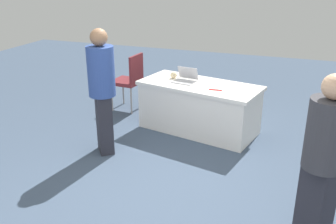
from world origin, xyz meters
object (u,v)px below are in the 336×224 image
(chair_tucked_left, at_px, (130,78))
(person_attendee_browsing, at_px, (323,156))
(table_foreground, at_px, (199,107))
(person_attendee_standing, at_px, (102,87))
(laptop_silver, at_px, (185,79))
(yarn_ball, at_px, (174,75))
(scissors_red, at_px, (216,90))

(chair_tucked_left, xyz_separation_m, person_attendee_browsing, (-2.97, 2.50, 0.31))
(person_attendee_browsing, bearing_deg, table_foreground, -8.38)
(person_attendee_standing, xyz_separation_m, laptop_silver, (-0.74, -1.14, -0.14))
(chair_tucked_left, relative_size, person_attendee_browsing, 0.62)
(person_attendee_browsing, xyz_separation_m, yarn_ball, (2.08, -2.19, -0.09))
(laptop_silver, bearing_deg, yarn_ball, -19.05)
(person_attendee_standing, height_order, person_attendee_browsing, person_attendee_standing)
(table_foreground, relative_size, chair_tucked_left, 1.93)
(laptop_silver, height_order, yarn_ball, laptop_silver)
(laptop_silver, xyz_separation_m, yarn_ball, (0.22, -0.12, 0.01))
(person_attendee_standing, bearing_deg, yarn_ball, -61.48)
(person_attendee_standing, distance_m, person_attendee_browsing, 2.76)
(table_foreground, distance_m, person_attendee_standing, 1.58)
(chair_tucked_left, relative_size, laptop_silver, 2.72)
(chair_tucked_left, height_order, yarn_ball, chair_tucked_left)
(laptop_silver, height_order, scissors_red, laptop_silver)
(person_attendee_standing, relative_size, scissors_red, 9.13)
(person_attendee_browsing, distance_m, yarn_ball, 3.02)
(table_foreground, xyz_separation_m, chair_tucked_left, (1.35, -0.45, 0.20))
(yarn_ball, bearing_deg, scissors_red, 154.28)
(person_attendee_browsing, height_order, yarn_ball, person_attendee_browsing)
(table_foreground, bearing_deg, laptop_silver, -7.15)
(yarn_ball, bearing_deg, person_attendee_standing, 67.47)
(table_foreground, xyz_separation_m, person_attendee_standing, (0.98, 1.11, 0.55))
(yarn_ball, bearing_deg, person_attendee_browsing, 133.53)
(chair_tucked_left, height_order, person_attendee_browsing, person_attendee_browsing)
(person_attendee_browsing, bearing_deg, scissors_red, -10.67)
(yarn_ball, bearing_deg, chair_tucked_left, -19.04)
(yarn_ball, height_order, scissors_red, yarn_ball)
(laptop_silver, xyz_separation_m, scissors_red, (-0.52, 0.24, -0.04))
(table_foreground, relative_size, yarn_ball, 18.53)
(table_foreground, xyz_separation_m, laptop_silver, (0.24, -0.03, 0.40))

